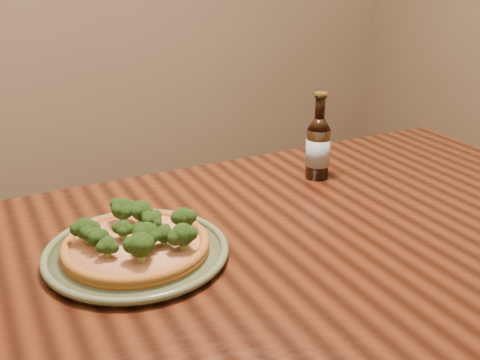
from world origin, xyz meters
name	(u,v)px	position (x,y,z in m)	size (l,w,h in m)	color
table	(267,293)	(0.00, 0.10, 0.66)	(1.60, 0.90, 0.75)	#421D0E
plate	(137,252)	(-0.22, 0.18, 0.76)	(0.33, 0.33, 0.02)	#5C6A49
pizza	(137,242)	(-0.22, 0.18, 0.78)	(0.26, 0.26, 0.07)	#A66625
beer_bottle	(318,147)	(0.28, 0.35, 0.83)	(0.06, 0.06, 0.21)	black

